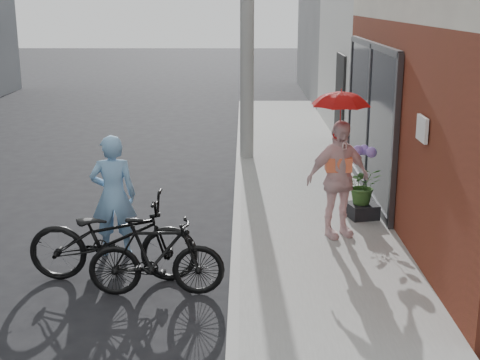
{
  "coord_description": "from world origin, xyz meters",
  "views": [
    {
      "loc": [
        1.05,
        -7.61,
        3.3
      ],
      "look_at": [
        1.0,
        0.52,
        1.1
      ],
      "focal_mm": 50.0,
      "sensor_mm": 36.0,
      "label": 1
    }
  ],
  "objects_px": {
    "bike_left": "(113,238)",
    "planter": "(362,211)",
    "kimono_woman": "(338,179)",
    "officer": "(113,196)",
    "bike_right": "(156,257)"
  },
  "relations": [
    {
      "from": "bike_left",
      "to": "planter",
      "type": "height_order",
      "value": "bike_left"
    },
    {
      "from": "bike_left",
      "to": "kimono_woman",
      "type": "height_order",
      "value": "kimono_woman"
    },
    {
      "from": "kimono_woman",
      "to": "officer",
      "type": "bearing_deg",
      "value": 164.96
    },
    {
      "from": "bike_left",
      "to": "bike_right",
      "type": "bearing_deg",
      "value": -126.5
    },
    {
      "from": "kimono_woman",
      "to": "planter",
      "type": "bearing_deg",
      "value": 34.77
    },
    {
      "from": "planter",
      "to": "kimono_woman",
      "type": "bearing_deg",
      "value": -122.28
    },
    {
      "from": "officer",
      "to": "kimono_woman",
      "type": "distance_m",
      "value": 3.03
    },
    {
      "from": "bike_right",
      "to": "kimono_woman",
      "type": "height_order",
      "value": "kimono_woman"
    },
    {
      "from": "bike_right",
      "to": "kimono_woman",
      "type": "relative_size",
      "value": 0.96
    },
    {
      "from": "officer",
      "to": "bike_right",
      "type": "distance_m",
      "value": 1.51
    },
    {
      "from": "bike_left",
      "to": "kimono_woman",
      "type": "distance_m",
      "value": 3.14
    },
    {
      "from": "bike_right",
      "to": "officer",
      "type": "bearing_deg",
      "value": 27.51
    },
    {
      "from": "bike_left",
      "to": "bike_right",
      "type": "relative_size",
      "value": 1.31
    },
    {
      "from": "bike_left",
      "to": "kimono_woman",
      "type": "relative_size",
      "value": 1.25
    },
    {
      "from": "planter",
      "to": "bike_left",
      "type": "bearing_deg",
      "value": -148.47
    }
  ]
}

